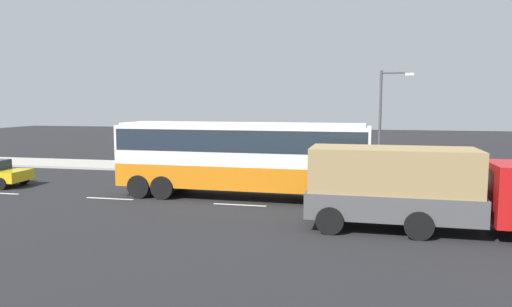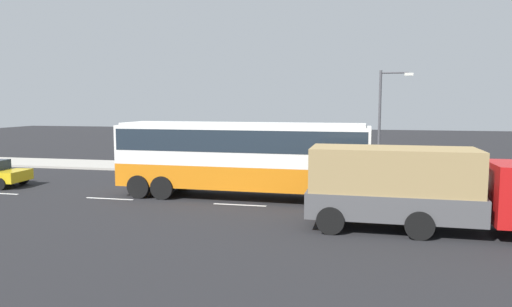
% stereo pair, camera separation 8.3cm
% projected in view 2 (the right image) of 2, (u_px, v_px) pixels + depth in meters
% --- Properties ---
extents(ground_plane, '(120.00, 120.00, 0.00)m').
position_uv_depth(ground_plane, '(283.00, 197.00, 22.55)').
color(ground_plane, black).
extents(sidewalk_curb, '(80.00, 4.00, 0.15)m').
position_uv_depth(sidewalk_curb, '(303.00, 171.00, 30.71)').
color(sidewalk_curb, '#A8A399').
rests_on(sidewalk_curb, ground_plane).
extents(lane_centreline, '(25.33, 0.16, 0.01)m').
position_uv_depth(lane_centreline, '(224.00, 204.00, 20.97)').
color(lane_centreline, white).
rests_on(lane_centreline, ground_plane).
extents(coach_bus, '(11.89, 3.00, 3.56)m').
position_uv_depth(coach_bus, '(242.00, 152.00, 22.18)').
color(coach_bus, orange).
rests_on(coach_bus, ground_plane).
extents(cargo_truck, '(8.05, 2.74, 2.92)m').
position_uv_depth(cargo_truck, '(418.00, 186.00, 16.48)').
color(cargo_truck, red).
rests_on(cargo_truck, ground_plane).
extents(pedestrian_near_curb, '(0.32, 0.32, 1.66)m').
position_uv_depth(pedestrian_near_curb, '(347.00, 156.00, 30.06)').
color(pedestrian_near_curb, brown).
rests_on(pedestrian_near_curb, sidewalk_curb).
extents(pedestrian_at_crossing, '(0.32, 0.32, 1.78)m').
position_uv_depth(pedestrian_at_crossing, '(269.00, 154.00, 30.84)').
color(pedestrian_at_crossing, brown).
rests_on(pedestrian_at_crossing, sidewalk_curb).
extents(street_lamp, '(1.91, 0.24, 6.26)m').
position_uv_depth(street_lamp, '(383.00, 115.00, 27.96)').
color(street_lamp, '#47474C').
rests_on(street_lamp, sidewalk_curb).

